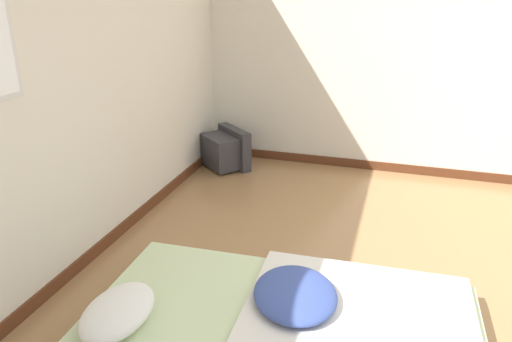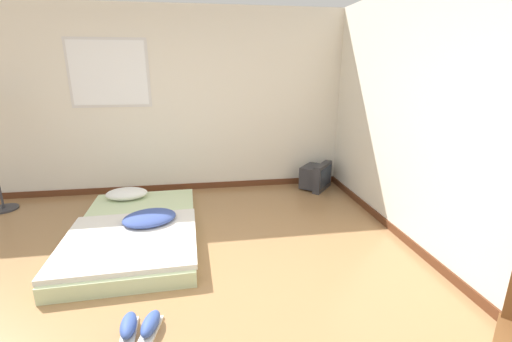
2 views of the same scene
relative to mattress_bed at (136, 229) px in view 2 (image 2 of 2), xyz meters
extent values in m
plane|color=#997047|center=(0.25, -1.26, -0.10)|extent=(20.00, 20.00, 0.00)
cube|color=silver|center=(0.25, 1.54, 1.20)|extent=(7.56, 0.06, 2.60)
cube|color=#562D19|center=(0.25, 1.50, -0.06)|extent=(7.56, 0.02, 0.09)
cube|color=silver|center=(-0.44, 1.51, 1.61)|extent=(1.05, 0.01, 0.91)
cube|color=white|center=(-0.44, 1.50, 1.61)|extent=(0.98, 0.01, 0.84)
cube|color=silver|center=(2.87, -1.26, 1.20)|extent=(0.06, 7.94, 2.60)
cube|color=#562D19|center=(2.83, -1.26, -0.06)|extent=(0.02, 7.94, 0.09)
cube|color=beige|center=(0.00, 0.02, -0.03)|extent=(1.31, 2.14, 0.15)
ellipsoid|color=white|center=(-0.24, 0.84, 0.11)|extent=(0.53, 0.36, 0.14)
cube|color=silver|center=(0.01, -0.38, 0.07)|extent=(1.31, 1.26, 0.05)
ellipsoid|color=#384C93|center=(0.16, -0.02, 0.13)|extent=(0.68, 0.62, 0.11)
cube|color=#333338|center=(2.39, 1.28, 0.08)|extent=(0.46, 0.48, 0.32)
cube|color=#333338|center=(2.52, 1.17, 0.10)|extent=(0.41, 0.46, 0.40)
cube|color=#283342|center=(2.57, 1.13, 0.11)|extent=(0.28, 0.32, 0.29)
cube|color=silver|center=(0.19, -1.44, -0.09)|extent=(0.11, 0.26, 0.02)
ellipsoid|color=#334C99|center=(0.19, -1.44, -0.05)|extent=(0.12, 0.26, 0.09)
cube|color=silver|center=(0.34, -1.45, -0.09)|extent=(0.15, 0.27, 0.02)
ellipsoid|color=#334C99|center=(0.34, -1.45, -0.05)|extent=(0.16, 0.28, 0.09)
cylinder|color=#333338|center=(-1.85, 1.08, -0.09)|extent=(0.34, 0.34, 0.02)
camera|label=1|loc=(-2.11, -0.50, 1.77)|focal=35.00mm
camera|label=2|loc=(0.75, -3.53, 1.67)|focal=24.00mm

